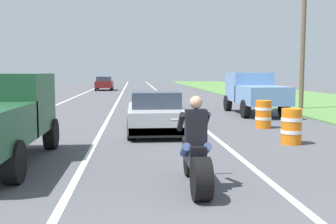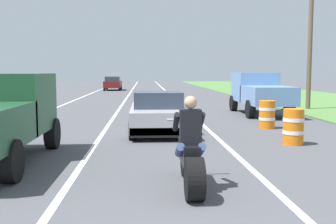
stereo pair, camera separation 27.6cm
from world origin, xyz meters
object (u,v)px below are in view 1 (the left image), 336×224
Objects in this scene: motorcycle_with_rider at (196,156)px; construction_barrel_nearest at (291,126)px; sports_car_silver at (155,113)px; pickup_truck_right_shoulder_light_blue at (254,91)px; distant_car_far_ahead at (104,83)px; construction_barrel_mid at (263,114)px.

motorcycle_with_rider is 2.21× the size of construction_barrel_nearest.
pickup_truck_right_shoulder_light_blue reaches higher than sports_car_silver.
motorcycle_with_rider is at bearing -128.93° from construction_barrel_nearest.
motorcycle_with_rider reaches higher than sports_car_silver.
motorcycle_with_rider is at bearing -83.62° from distant_car_far_ahead.
construction_barrel_mid is 31.57m from distant_car_far_ahead.
distant_car_far_ahead is at bearing 109.12° from pickup_truck_right_shoulder_light_blue.
sports_car_silver is 3.98m from construction_barrel_mid.
distant_car_far_ahead is at bearing 96.38° from motorcycle_with_rider.
motorcycle_with_rider is 8.20m from construction_barrel_mid.
distant_car_far_ahead is (-3.91, 31.23, 0.14)m from sports_car_silver.
pickup_truck_right_shoulder_light_blue is 4.95m from construction_barrel_mid.
sports_car_silver reaches higher than construction_barrel_nearest.
sports_car_silver is 0.90× the size of pickup_truck_right_shoulder_light_blue.
construction_barrel_mid is 0.25× the size of distant_car_far_ahead.
pickup_truck_right_shoulder_light_blue reaches higher than construction_barrel_nearest.
sports_car_silver is at bearing -170.62° from construction_barrel_mid.
pickup_truck_right_shoulder_light_blue is 4.80× the size of construction_barrel_nearest.
construction_barrel_nearest and construction_barrel_mid have the same top height.
distant_car_far_ahead is at bearing 97.14° from sports_car_silver.
motorcycle_with_rider is 38.19m from distant_car_far_ahead.
pickup_truck_right_shoulder_light_blue reaches higher than motorcycle_with_rider.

